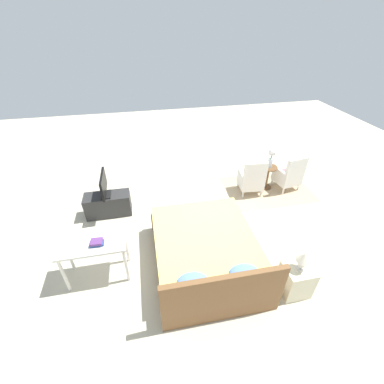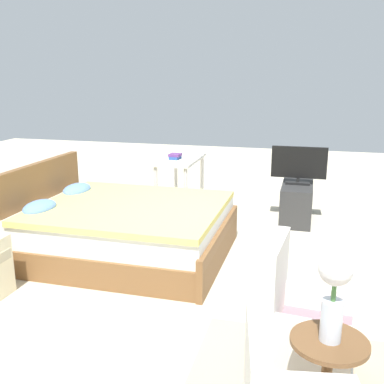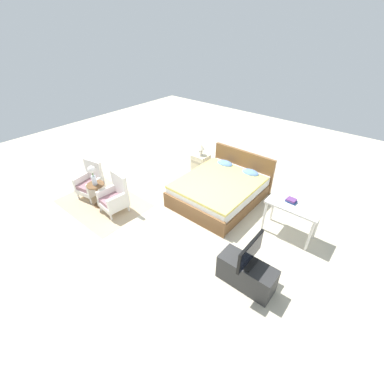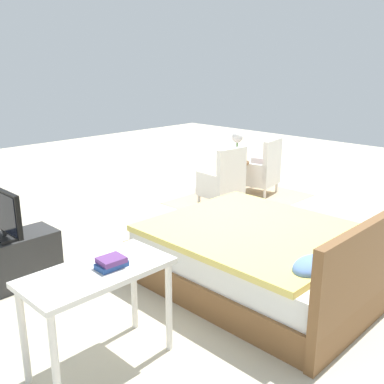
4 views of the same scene
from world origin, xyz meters
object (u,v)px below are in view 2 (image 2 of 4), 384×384
at_px(armchair_by_window_right, 300,324).
at_px(tv_stand, 297,202).
at_px(flower_vase, 334,288).
at_px(side_table, 326,378).
at_px(tv_flatscreen, 299,165).
at_px(book_stack, 175,156).
at_px(bed, 120,229).
at_px(vanity_desk, 180,166).

distance_m(armchair_by_window_right, tv_stand, 3.38).
bearing_deg(armchair_by_window_right, flower_vase, -163.47).
relative_size(side_table, tv_flatscreen, 0.84).
relative_size(flower_vase, book_stack, 2.23).
bearing_deg(bed, tv_stand, -45.95).
bearing_deg(armchair_by_window_right, vanity_desk, 27.58).
bearing_deg(side_table, bed, 44.67).
height_order(armchair_by_window_right, book_stack, armchair_by_window_right).
bearing_deg(armchair_by_window_right, bed, 50.15).
relative_size(side_table, vanity_desk, 0.58).
relative_size(armchair_by_window_right, book_stack, 4.29).
bearing_deg(vanity_desk, book_stack, 151.73).
height_order(bed, side_table, bed).
relative_size(tv_flatscreen, vanity_desk, 0.69).
height_order(flower_vase, tv_stand, flower_vase).
bearing_deg(bed, flower_vase, -135.33).
bearing_deg(book_stack, vanity_desk, -28.27).
xyz_separation_m(side_table, tv_flatscreen, (3.86, 0.28, 0.38)).
height_order(tv_flatscreen, vanity_desk, tv_flatscreen).
bearing_deg(tv_stand, vanity_desk, 87.95).
relative_size(bed, tv_stand, 2.28).
xyz_separation_m(armchair_by_window_right, book_stack, (3.34, 1.84, 0.42)).
bearing_deg(book_stack, flower_vase, -152.61).
height_order(flower_vase, book_stack, flower_vase).
height_order(bed, tv_flatscreen, tv_flatscreen).
distance_m(bed, armchair_by_window_right, 2.53).
height_order(flower_vase, vanity_desk, flower_vase).
height_order(armchair_by_window_right, flower_vase, flower_vase).
distance_m(tv_stand, vanity_desk, 1.70).
bearing_deg(tv_flatscreen, side_table, -175.80).
relative_size(armchair_by_window_right, side_table, 1.53).
height_order(bed, armchair_by_window_right, bed).
bearing_deg(side_table, tv_stand, 4.20).
relative_size(side_table, book_stack, 2.81).
xyz_separation_m(tv_stand, tv_flatscreen, (0.00, 0.00, 0.51)).
height_order(armchair_by_window_right, tv_flatscreen, tv_flatscreen).
xyz_separation_m(bed, vanity_desk, (1.81, -0.15, 0.35)).
xyz_separation_m(bed, tv_stand, (1.75, -1.81, -0.05)).
xyz_separation_m(flower_vase, tv_flatscreen, (3.86, 0.28, -0.14)).
distance_m(tv_flatscreen, vanity_desk, 1.66).
relative_size(armchair_by_window_right, vanity_desk, 0.88).
bearing_deg(tv_stand, armchair_by_window_right, -177.66).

